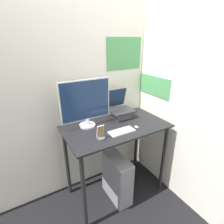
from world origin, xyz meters
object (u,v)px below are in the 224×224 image
at_px(keyboard, 122,131).
at_px(mouse, 136,127).
at_px(cell_phone, 101,135).
at_px(laptop, 120,111).
at_px(monitor, 86,104).
at_px(computer_tower, 117,178).

distance_m(keyboard, mouse, 0.19).
bearing_deg(cell_phone, laptop, 37.62).
height_order(laptop, cell_phone, laptop).
distance_m(mouse, cell_phone, 0.44).
bearing_deg(laptop, monitor, -177.05).
height_order(monitor, computer_tower, monitor).
height_order(keyboard, mouse, mouse).
xyz_separation_m(keyboard, computer_tower, (-0.01, 0.06, -0.68)).
height_order(monitor, cell_phone, monitor).
relative_size(laptop, cell_phone, 2.28).
height_order(mouse, cell_phone, cell_phone).
xyz_separation_m(mouse, cell_phone, (-0.44, -0.00, 0.03)).
bearing_deg(laptop, keyboard, -120.36).
height_order(cell_phone, computer_tower, cell_phone).
height_order(mouse, computer_tower, mouse).
distance_m(keyboard, cell_phone, 0.26).
bearing_deg(monitor, mouse, -35.63).
relative_size(laptop, monitor, 0.60).
height_order(keyboard, cell_phone, cell_phone).
distance_m(monitor, mouse, 0.61).
relative_size(laptop, computer_tower, 0.57).
bearing_deg(laptop, mouse, -91.45).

